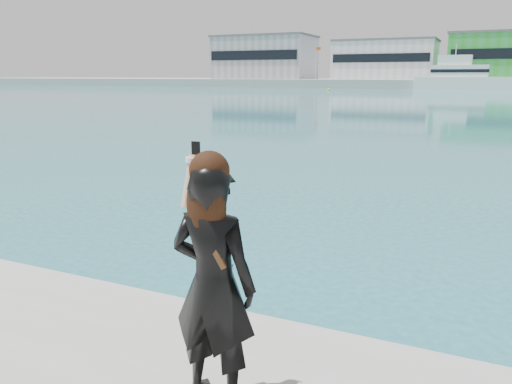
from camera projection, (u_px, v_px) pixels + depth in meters
far_quay at (479, 84)px, 119.12m from camera, size 320.00×40.00×2.00m
warehouse_grey_left at (265, 57)px, 137.99m from camera, size 26.52×16.36×11.50m
warehouse_white at (385, 60)px, 124.89m from camera, size 24.48×15.35×9.50m
flagpole_left at (316, 61)px, 125.19m from camera, size 1.28×0.16×8.00m
motor_yacht at (462, 77)px, 103.57m from camera, size 19.79×5.65×9.21m
buoy_far at (329, 90)px, 100.28m from camera, size 0.50×0.50×0.50m
woman at (213, 278)px, 3.37m from camera, size 0.63×0.41×1.81m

